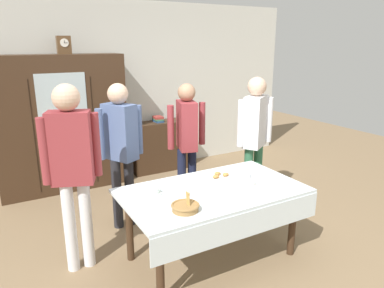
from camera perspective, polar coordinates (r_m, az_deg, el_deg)
ground_plane at (r=3.94m, az=1.49°, el=-16.00°), size 12.00×12.00×0.00m
back_wall at (r=5.83m, az=-12.08°, el=8.33°), size 6.40×0.10×2.70m
dining_table at (r=3.47m, az=3.59°, el=-8.84°), size 1.73×1.00×0.73m
wall_cabinet at (r=5.40m, az=-20.00°, el=2.97°), size 1.78×0.46×1.92m
mantel_clock at (r=5.30m, az=-19.70°, el=14.61°), size 0.18×0.11×0.24m
bookshelf_low at (r=6.00m, az=-5.29°, el=-0.33°), size 0.94×0.35×0.82m
book_stack at (r=5.89m, az=-5.41°, el=3.96°), size 0.15×0.20×0.09m
tea_cup_far_left at (r=3.72m, az=8.69°, el=-5.12°), size 0.13×0.13×0.06m
tea_cup_mid_left at (r=3.56m, az=9.36°, el=-6.14°), size 0.13×0.13×0.06m
tea_cup_far_right at (r=3.35m, az=-5.90°, el=-7.48°), size 0.13×0.13×0.06m
bread_basket at (r=3.02m, az=-1.07°, el=-9.95°), size 0.24×0.24×0.16m
pastry_plate at (r=3.73m, az=4.51°, el=-5.20°), size 0.28×0.28×0.05m
spoon_front_edge at (r=3.26m, az=2.49°, el=-8.58°), size 0.12×0.02×0.01m
spoon_near_right at (r=3.61m, az=0.50°, el=-6.03°), size 0.12×0.02×0.01m
spoon_mid_right at (r=3.35m, az=9.99°, el=-8.10°), size 0.12×0.02×0.01m
person_near_right_end at (r=3.34m, az=-18.52°, el=-2.49°), size 0.52×0.32×1.75m
person_behind_table_left at (r=4.45m, az=-0.84°, el=1.49°), size 0.52×0.40×1.61m
person_by_cabinet at (r=4.04m, az=-11.29°, el=0.27°), size 0.52×0.41×1.66m
person_beside_shelf at (r=4.48m, az=9.95°, el=2.08°), size 0.52×0.36×1.69m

